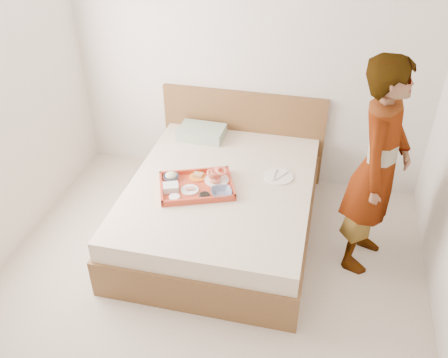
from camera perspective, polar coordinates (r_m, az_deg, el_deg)
ground at (r=3.81m, az=-3.37°, el=-15.71°), size 3.50×4.00×0.01m
wall_back at (r=4.67m, az=3.02°, el=14.21°), size 3.50×0.01×2.60m
bed at (r=4.33m, az=-0.34°, el=-3.36°), size 1.65×2.00×0.53m
headboard at (r=5.00m, az=2.24°, el=5.25°), size 1.65×0.06×0.95m
pillow at (r=4.82m, az=-2.65°, el=5.52°), size 0.45×0.32×0.11m
tray at (r=4.10m, az=-3.27°, el=-0.80°), size 0.73×0.64×0.06m
prawn_plate at (r=4.17m, az=-0.84°, el=-0.11°), size 0.27×0.27×0.01m
navy_bowl_big at (r=4.00m, az=-0.29°, el=-1.60°), size 0.22×0.22×0.04m
sauce_dish at (r=3.97m, az=-2.32°, el=-2.02°), size 0.12×0.12×0.03m
meat_plate at (r=4.06m, az=-4.07°, el=-1.30°), size 0.20×0.20×0.01m
bread_plate at (r=4.22m, az=-3.15°, el=0.26°), size 0.19×0.19×0.01m
salad_bowl at (r=4.20m, az=-6.26°, el=0.18°), size 0.17×0.17×0.04m
plastic_tub at (r=4.07m, az=-6.30°, el=-1.00°), size 0.16×0.15×0.06m
cheese_round at (r=3.97m, az=-5.87°, el=-2.23°), size 0.12×0.12×0.03m
dinner_plate at (r=4.27m, az=6.45°, el=0.30°), size 0.33×0.33×0.01m
person at (r=3.86m, az=17.68°, el=1.18°), size 0.60×0.76×1.81m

